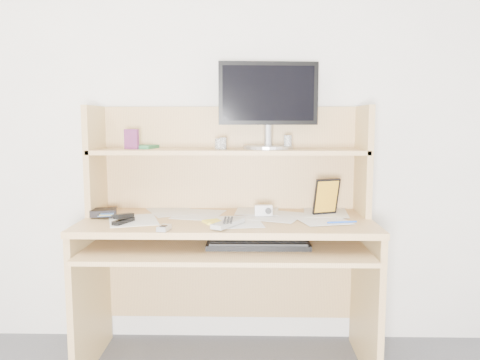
{
  "coord_description": "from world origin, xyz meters",
  "views": [
    {
      "loc": [
        0.11,
        -0.76,
        1.21
      ],
      "look_at": [
        0.06,
        1.43,
        0.95
      ],
      "focal_mm": 35.0,
      "sensor_mm": 36.0,
      "label": 1
    }
  ],
  "objects_px": {
    "desk": "(228,226)",
    "monitor": "(268,103)",
    "game_case": "(326,197)",
    "keyboard": "(258,243)",
    "tv_remote": "(228,223)"
  },
  "relations": [
    {
      "from": "keyboard",
      "to": "tv_remote",
      "type": "height_order",
      "value": "tv_remote"
    },
    {
      "from": "tv_remote",
      "to": "game_case",
      "type": "bearing_deg",
      "value": 58.44
    },
    {
      "from": "desk",
      "to": "monitor",
      "type": "height_order",
      "value": "monitor"
    },
    {
      "from": "tv_remote",
      "to": "monitor",
      "type": "height_order",
      "value": "monitor"
    },
    {
      "from": "game_case",
      "to": "monitor",
      "type": "bearing_deg",
      "value": 137.9
    },
    {
      "from": "tv_remote",
      "to": "desk",
      "type": "bearing_deg",
      "value": 122.29
    },
    {
      "from": "desk",
      "to": "monitor",
      "type": "relative_size",
      "value": 2.72
    },
    {
      "from": "desk",
      "to": "game_case",
      "type": "bearing_deg",
      "value": 0.44
    },
    {
      "from": "keyboard",
      "to": "desk",
      "type": "bearing_deg",
      "value": 122.7
    },
    {
      "from": "desk",
      "to": "tv_remote",
      "type": "relative_size",
      "value": 6.9
    },
    {
      "from": "desk",
      "to": "tv_remote",
      "type": "distance_m",
      "value": 0.27
    },
    {
      "from": "desk",
      "to": "game_case",
      "type": "xyz_separation_m",
      "value": [
        0.49,
        0.0,
        0.15
      ]
    },
    {
      "from": "monitor",
      "to": "game_case",
      "type": "bearing_deg",
      "value": -26.64
    },
    {
      "from": "game_case",
      "to": "monitor",
      "type": "distance_m",
      "value": 0.56
    },
    {
      "from": "monitor",
      "to": "tv_remote",
      "type": "bearing_deg",
      "value": -121.84
    }
  ]
}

